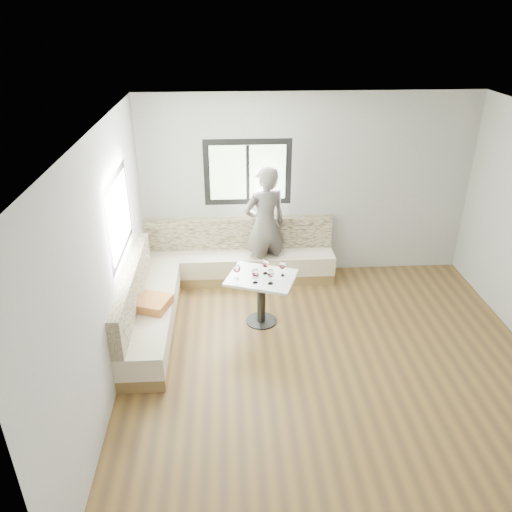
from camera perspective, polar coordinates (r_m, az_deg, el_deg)
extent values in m
cube|color=brown|center=(6.15, 8.86, -12.52)|extent=(5.00, 5.00, 0.01)
cube|color=white|center=(4.90, 11.20, 13.75)|extent=(5.00, 5.00, 0.01)
cube|color=#B7B7B2|center=(7.64, 5.88, 7.83)|extent=(5.00, 0.01, 2.80)
cube|color=#B7B7B2|center=(3.48, 19.27, -20.36)|extent=(5.00, 0.01, 2.80)
cube|color=#B7B7B2|center=(5.40, -16.89, -1.61)|extent=(0.01, 5.00, 2.80)
cube|color=black|center=(7.47, -0.95, 9.52)|extent=(1.30, 0.02, 1.00)
cube|color=black|center=(6.10, -15.40, 4.49)|extent=(0.02, 1.30, 1.00)
cube|color=olive|center=(7.83, -1.87, -2.13)|extent=(2.90, 0.55, 0.16)
cube|color=beige|center=(7.73, -1.90, -0.67)|extent=(2.90, 0.55, 0.29)
cube|color=beige|center=(7.74, -1.99, 2.64)|extent=(2.90, 0.14, 0.50)
cube|color=olive|center=(6.72, -11.66, -8.15)|extent=(0.55, 2.25, 0.16)
cube|color=beige|center=(6.60, -11.84, -6.54)|extent=(0.55, 2.25, 0.29)
cube|color=beige|center=(6.43, -13.98, -3.60)|extent=(0.14, 2.25, 0.50)
cube|color=#C18644|center=(6.42, -11.72, -5.33)|extent=(0.51, 0.51, 0.12)
cylinder|color=black|center=(6.86, 0.60, -7.40)|extent=(0.42, 0.42, 0.02)
cylinder|color=black|center=(6.69, 0.62, -5.12)|extent=(0.11, 0.11, 0.66)
cube|color=white|center=(6.51, 0.63, -2.50)|extent=(1.03, 0.91, 0.04)
imported|color=#5A5552|center=(7.44, 1.02, 3.49)|extent=(0.78, 0.65, 1.84)
cylinder|color=white|center=(6.51, -0.06, -2.11)|extent=(0.10, 0.10, 0.04)
sphere|color=black|center=(6.51, 0.06, -1.98)|extent=(0.02, 0.02, 0.02)
sphere|color=black|center=(6.51, -0.17, -2.00)|extent=(0.02, 0.02, 0.02)
sphere|color=black|center=(6.49, -0.04, -2.09)|extent=(0.02, 0.02, 0.02)
cylinder|color=white|center=(6.45, -2.17, -2.59)|extent=(0.07, 0.07, 0.01)
cylinder|color=white|center=(6.43, -2.18, -2.22)|extent=(0.01, 0.01, 0.09)
ellipsoid|color=white|center=(6.38, -2.19, -1.44)|extent=(0.09, 0.09, 0.11)
cylinder|color=#50030B|center=(6.39, -2.19, -1.65)|extent=(0.06, 0.06, 0.02)
cylinder|color=white|center=(6.36, -0.09, -3.04)|extent=(0.07, 0.07, 0.01)
cylinder|color=white|center=(6.33, -0.09, -2.67)|extent=(0.01, 0.01, 0.09)
ellipsoid|color=white|center=(6.28, -0.09, -1.88)|extent=(0.09, 0.09, 0.11)
cylinder|color=#50030B|center=(6.30, -0.09, -2.10)|extent=(0.06, 0.06, 0.02)
cylinder|color=white|center=(6.34, 1.67, -3.15)|extent=(0.07, 0.07, 0.01)
cylinder|color=white|center=(6.31, 1.68, -2.78)|extent=(0.01, 0.01, 0.09)
ellipsoid|color=white|center=(6.27, 1.69, -1.99)|extent=(0.09, 0.09, 0.11)
cylinder|color=#50030B|center=(6.28, 1.69, -2.21)|extent=(0.06, 0.06, 0.02)
cylinder|color=white|center=(6.57, 1.08, -1.99)|extent=(0.07, 0.07, 0.01)
cylinder|color=white|center=(6.55, 1.08, -1.62)|extent=(0.01, 0.01, 0.09)
ellipsoid|color=white|center=(6.50, 1.09, -0.85)|extent=(0.09, 0.09, 0.11)
cylinder|color=#50030B|center=(6.51, 1.08, -1.06)|extent=(0.06, 0.06, 0.02)
cylinder|color=white|center=(6.53, 3.01, -2.20)|extent=(0.07, 0.07, 0.01)
cylinder|color=white|center=(6.51, 3.02, -1.84)|extent=(0.01, 0.01, 0.09)
ellipsoid|color=white|center=(6.46, 3.04, -1.06)|extent=(0.09, 0.09, 0.11)
cylinder|color=#50030B|center=(6.48, 3.03, -1.27)|extent=(0.06, 0.06, 0.02)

